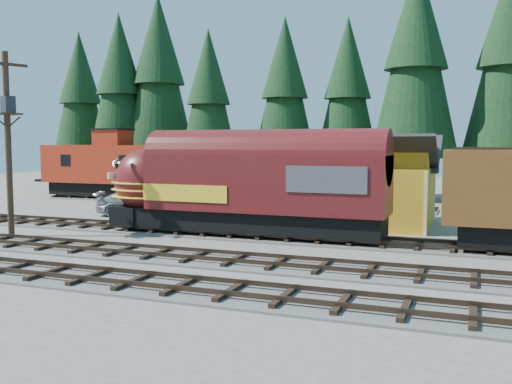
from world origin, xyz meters
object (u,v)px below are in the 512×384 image
(locomotive, at_px, (236,189))
(pickup_truck_b, at_px, (138,203))
(pickup_truck_a, at_px, (180,208))
(caboose, at_px, (104,167))
(utility_pole, at_px, (8,132))
(depot, at_px, (327,174))

(locomotive, relative_size, pickup_truck_b, 2.76)
(locomotive, relative_size, pickup_truck_a, 2.73)
(caboose, distance_m, utility_pole, 19.83)
(caboose, bearing_deg, utility_pole, -67.53)
(utility_pole, bearing_deg, pickup_truck_a, 78.21)
(locomotive, xyz_separation_m, caboose, (-18.33, 14.00, 0.30))
(depot, height_order, caboose, caboose)
(caboose, height_order, pickup_truck_b, caboose)
(utility_pole, xyz_separation_m, pickup_truck_a, (5.29, 8.32, -4.60))
(depot, relative_size, caboose, 1.20)
(caboose, xyz_separation_m, pickup_truck_a, (12.80, -9.83, -1.96))
(utility_pole, bearing_deg, pickup_truck_b, 102.08)
(caboose, relative_size, pickup_truck_a, 1.91)
(caboose, bearing_deg, pickup_truck_b, -43.63)
(pickup_truck_a, height_order, pickup_truck_b, pickup_truck_b)
(depot, xyz_separation_m, caboose, (-21.48, 7.50, -0.23))
(depot, distance_m, pickup_truck_b, 12.75)
(pickup_truck_b, bearing_deg, utility_pole, 147.54)
(depot, bearing_deg, utility_pole, -142.65)
(locomotive, bearing_deg, caboose, 142.63)
(depot, xyz_separation_m, utility_pole, (-13.97, -10.66, 2.41))
(locomotive, height_order, utility_pole, utility_pole)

